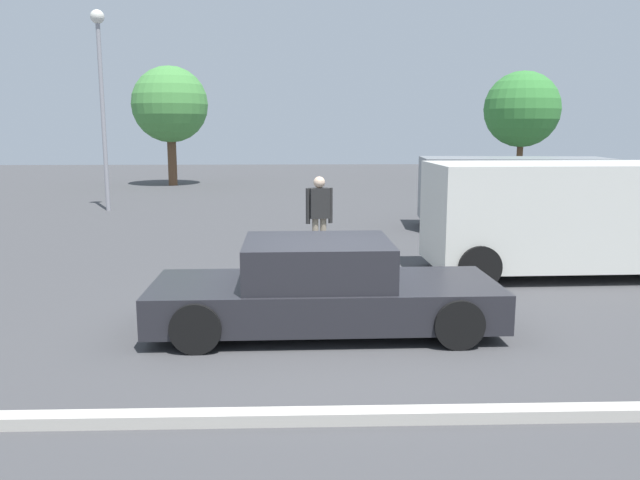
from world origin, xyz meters
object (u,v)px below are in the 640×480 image
(suv_dark, at_px, (513,190))
(light_post_near, at_px, (101,77))
(sedan_foreground, at_px, (323,289))
(dog, at_px, (339,268))
(pedestrian, at_px, (319,210))
(van_white, at_px, (564,215))

(suv_dark, bearing_deg, light_post_near, 164.87)
(sedan_foreground, relative_size, light_post_near, 0.73)
(sedan_foreground, distance_m, suv_dark, 10.25)
(sedan_foreground, relative_size, dog, 8.06)
(dog, distance_m, pedestrian, 2.12)
(pedestrian, bearing_deg, dog, 177.13)
(sedan_foreground, bearing_deg, suv_dark, 56.57)
(sedan_foreground, bearing_deg, pedestrian, 87.81)
(dog, xyz_separation_m, suv_dark, (5.11, 5.88, 0.81))
(suv_dark, relative_size, light_post_near, 0.79)
(van_white, xyz_separation_m, pedestrian, (-4.52, 1.49, -0.09))
(suv_dark, bearing_deg, sedan_foreground, -118.05)
(dog, bearing_deg, sedan_foreground, 118.45)
(dog, xyz_separation_m, van_white, (4.23, 0.46, 0.88))
(van_white, height_order, light_post_near, light_post_near)
(suv_dark, xyz_separation_m, pedestrian, (-5.40, -3.93, -0.02))
(van_white, bearing_deg, pedestrian, 160.09)
(light_post_near, bearing_deg, suv_dark, -19.54)
(sedan_foreground, relative_size, pedestrian, 2.68)
(light_post_near, bearing_deg, dog, -55.20)
(pedestrian, xyz_separation_m, light_post_near, (-6.81, 8.26, 3.32))
(dog, distance_m, suv_dark, 7.83)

